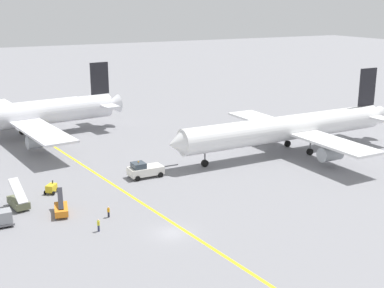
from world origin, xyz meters
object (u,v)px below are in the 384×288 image
airliner_being_pushed (289,128)px  ground_crew_marshaller_foreground (109,212)px  pushback_tug (145,170)px  airliner_at_gate_left (12,116)px  ground_crew_ramp_agent_by_cones (99,225)px  gse_stair_truck_yellow (18,201)px  gse_belt_loader_portside (61,209)px  gse_container_dolly_flat (0,218)px  gse_gpu_cart_small (51,188)px

airliner_being_pushed → ground_crew_marshaller_foreground: 44.00m
pushback_tug → airliner_at_gate_left: bearing=113.6°
ground_crew_ramp_agent_by_cones → gse_stair_truck_yellow: bearing=121.0°
gse_belt_loader_portside → gse_container_dolly_flat: size_ratio=1.57×
gse_belt_loader_portside → gse_container_dolly_flat: bearing=-177.7°
airliner_being_pushed → pushback_tug: 30.77m
gse_belt_loader_portside → pushback_tug: bearing=29.9°
pushback_tug → gse_stair_truck_yellow: 21.76m
gse_stair_truck_yellow → ground_crew_marshaller_foreground: size_ratio=3.09×
airliner_being_pushed → gse_gpu_cart_small: 46.53m
pushback_tug → ground_crew_marshaller_foreground: bearing=-129.0°
gse_stair_truck_yellow → ground_crew_marshaller_foreground: gse_stair_truck_yellow is taller
airliner_being_pushed → pushback_tug: (-30.54, -0.61, -3.66)m
airliner_being_pushed → gse_container_dolly_flat: airliner_being_pushed is taller
pushback_tug → gse_belt_loader_portside: size_ratio=1.78×
airliner_at_gate_left → airliner_being_pushed: bearing=-37.3°
gse_container_dolly_flat → gse_gpu_cart_small: 12.83m
gse_stair_truck_yellow → ground_crew_ramp_agent_by_cones: 15.16m
airliner_at_gate_left → gse_gpu_cart_small: (-0.17, -36.24, -4.30)m
gse_belt_loader_portside → gse_gpu_cart_small: (0.70, 9.05, -0.03)m
ground_crew_ramp_agent_by_cones → gse_container_dolly_flat: bearing=146.0°
ground_crew_marshaller_foreground → gse_stair_truck_yellow: bearing=138.4°
pushback_tug → gse_stair_truck_yellow: size_ratio=1.86×
gse_stair_truck_yellow → pushback_tug: bearing=11.2°
airliner_being_pushed → ground_crew_marshaller_foreground: bearing=-161.2°
airliner_being_pushed → gse_container_dolly_flat: size_ratio=15.82×
airliner_at_gate_left → gse_container_dolly_flat: size_ratio=15.84×
gse_stair_truck_yellow → gse_gpu_cart_small: (5.55, 3.79, -0.23)m
pushback_tug → ground_crew_marshaller_foreground: (-10.93, -13.49, -0.46)m
airliner_being_pushed → gse_gpu_cart_small: size_ratio=19.36×
airliner_being_pushed → gse_stair_truck_yellow: bearing=-174.7°
airliner_at_gate_left → ground_crew_marshaller_foreground: size_ratio=32.61×
airliner_at_gate_left → gse_stair_truck_yellow: size_ratio=10.56×
airliner_being_pushed → gse_container_dolly_flat: 56.19m
airliner_at_gate_left → gse_container_dolly_flat: bearing=-101.1°
gse_stair_truck_yellow → ground_crew_ramp_agent_by_cones: (7.80, -13.00, -0.14)m
airliner_at_gate_left → ground_crew_ramp_agent_by_cones: bearing=-87.8°
gse_stair_truck_yellow → gse_container_dolly_flat: bearing=-119.8°
gse_gpu_cart_small → gse_belt_loader_portside: bearing=-94.4°
gse_belt_loader_portside → ground_crew_ramp_agent_by_cones: size_ratio=2.98×
gse_stair_truck_yellow → ground_crew_marshaller_foreground: bearing=-41.6°
airliner_being_pushed → gse_belt_loader_portside: (-47.03, -10.10, -4.10)m
pushback_tug → ground_crew_ramp_agent_by_cones: (-13.54, -17.24, -0.38)m
airliner_being_pushed → gse_gpu_cart_small: bearing=-178.7°
gse_container_dolly_flat → ground_crew_marshaller_foreground: size_ratio=2.06×
ground_crew_ramp_agent_by_cones → ground_crew_marshaller_foreground: bearing=55.2°
gse_belt_loader_portside → ground_crew_marshaller_foreground: size_ratio=3.23×
pushback_tug → ground_crew_marshaller_foreground: pushback_tug is taller
gse_stair_truck_yellow → airliner_being_pushed: bearing=5.3°
airliner_being_pushed → ground_crew_ramp_agent_by_cones: size_ratio=30.02×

